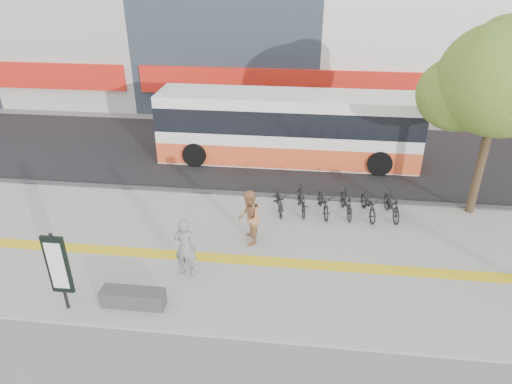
# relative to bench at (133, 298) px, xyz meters

# --- Properties ---
(ground) EXTENTS (120.00, 120.00, 0.00)m
(ground) POSITION_rel_bench_xyz_m (2.60, 1.20, -0.30)
(ground) COLOR slate
(ground) RESTS_ON ground
(sidewalk) EXTENTS (40.00, 7.00, 0.08)m
(sidewalk) POSITION_rel_bench_xyz_m (2.60, 2.70, -0.27)
(sidewalk) COLOR gray
(sidewalk) RESTS_ON ground
(tactile_strip) EXTENTS (40.00, 0.45, 0.01)m
(tactile_strip) POSITION_rel_bench_xyz_m (2.60, 2.20, -0.22)
(tactile_strip) COLOR gold
(tactile_strip) RESTS_ON sidewalk
(street) EXTENTS (40.00, 8.00, 0.06)m
(street) POSITION_rel_bench_xyz_m (2.60, 10.20, -0.28)
(street) COLOR black
(street) RESTS_ON ground
(curb) EXTENTS (40.00, 0.25, 0.14)m
(curb) POSITION_rel_bench_xyz_m (2.60, 6.20, -0.23)
(curb) COLOR #3A3A3C
(curb) RESTS_ON ground
(bench) EXTENTS (1.60, 0.45, 0.45)m
(bench) POSITION_rel_bench_xyz_m (0.00, 0.00, 0.00)
(bench) COLOR #3A3A3C
(bench) RESTS_ON sidewalk
(signboard) EXTENTS (0.55, 0.10, 2.20)m
(signboard) POSITION_rel_bench_xyz_m (-1.60, -0.31, 1.06)
(signboard) COLOR black
(signboard) RESTS_ON sidewalk
(street_tree) EXTENTS (4.40, 3.80, 6.31)m
(street_tree) POSITION_rel_bench_xyz_m (9.78, 6.02, 4.21)
(street_tree) COLOR #352518
(street_tree) RESTS_ON sidewalk
(bus) EXTENTS (10.76, 2.55, 2.86)m
(bus) POSITION_rel_bench_xyz_m (3.29, 9.70, 1.10)
(bus) COLOR white
(bus) RESTS_ON street
(bicycle_row) EXTENTS (4.52, 1.68, 0.94)m
(bicycle_row) POSITION_rel_bench_xyz_m (5.14, 5.20, 0.22)
(bicycle_row) COLOR black
(bicycle_row) RESTS_ON sidewalk
(seated_woman) EXTENTS (0.67, 0.48, 1.73)m
(seated_woman) POSITION_rel_bench_xyz_m (1.03, 1.40, 0.64)
(seated_woman) COLOR black
(seated_woman) RESTS_ON sidewalk
(pedestrian_tan) EXTENTS (0.77, 0.93, 1.75)m
(pedestrian_tan) POSITION_rel_bench_xyz_m (2.53, 3.13, 0.65)
(pedestrian_tan) COLOR #A67047
(pedestrian_tan) RESTS_ON sidewalk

